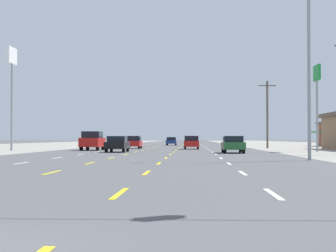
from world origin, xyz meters
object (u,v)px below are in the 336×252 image
at_px(suv_far_left_mid, 92,141).
at_px(pole_sign_right_row_1, 317,86).
at_px(sedan_far_right_nearest, 233,144).
at_px(hatchback_inner_left_far, 134,142).
at_px(sedan_inner_left_near, 117,144).
at_px(pole_sign_left_row_1, 12,71).
at_px(sedan_inner_right_farther, 192,141).
at_px(sedan_center_turn_farthest, 171,141).
at_px(hatchback_inner_right_midfar, 192,142).
at_px(streetlight_right_row_0, 303,56).

relative_size(suv_far_left_mid, pole_sign_right_row_1, 0.60).
height_order(sedan_far_right_nearest, hatchback_inner_left_far, hatchback_inner_left_far).
bearing_deg(sedan_inner_left_near, pole_sign_left_row_1, 154.87).
height_order(suv_far_left_mid, hatchback_inner_left_far, suv_far_left_mid).
height_order(sedan_inner_left_near, sedan_inner_right_farther, same).
height_order(sedan_far_right_nearest, suv_far_left_mid, suv_far_left_mid).
distance_m(sedan_center_turn_farthest, pole_sign_left_row_1, 45.61).
distance_m(hatchback_inner_right_midfar, hatchback_inner_left_far, 7.35).
bearing_deg(suv_far_left_mid, sedan_inner_right_farther, 71.13).
relative_size(sedan_far_right_nearest, suv_far_left_mid, 0.92).
bearing_deg(pole_sign_right_row_1, sedan_center_turn_farthest, 108.81).
xyz_separation_m(sedan_inner_left_near, suv_far_left_mid, (-3.62, 7.36, 0.27)).
bearing_deg(sedan_center_turn_farthest, sedan_inner_right_farther, -70.35).
xyz_separation_m(sedan_inner_left_near, hatchback_inner_left_far, (-0.22, 16.29, 0.03)).
xyz_separation_m(sedan_far_right_nearest, sedan_inner_left_near, (-10.30, 2.52, 0.00)).
bearing_deg(hatchback_inner_right_midfar, streetlight_right_row_0, -78.57).
bearing_deg(sedan_far_right_nearest, sedan_inner_right_farther, 94.99).
bearing_deg(sedan_inner_left_near, hatchback_inner_left_far, 90.76).
bearing_deg(sedan_inner_left_near, hatchback_inner_right_midfar, 64.14).
relative_size(hatchback_inner_right_midfar, pole_sign_left_row_1, 0.37).
relative_size(hatchback_inner_right_midfar, hatchback_inner_left_far, 1.00).
distance_m(pole_sign_left_row_1, pole_sign_right_row_1, 30.36).
distance_m(hatchback_inner_left_far, streetlight_right_row_0, 37.11).
xyz_separation_m(sedan_far_right_nearest, pole_sign_left_row_1, (-21.87, 7.95, 7.36)).
bearing_deg(suv_far_left_mid, hatchback_inner_right_midfar, 32.28).
bearing_deg(hatchback_inner_left_far, sedan_center_turn_farthest, 83.95).
distance_m(sedan_inner_right_farther, sedan_center_turn_farthest, 10.81).
distance_m(sedan_center_turn_farthest, streetlight_right_row_0, 66.86).
distance_m(sedan_far_right_nearest, sedan_center_turn_farthest, 50.99).
height_order(hatchback_inner_left_far, sedan_center_turn_farthest, hatchback_inner_left_far).
bearing_deg(pole_sign_left_row_1, streetlight_right_row_0, -43.34).
relative_size(suv_far_left_mid, hatchback_inner_right_midfar, 1.26).
relative_size(sedan_inner_left_near, hatchback_inner_right_midfar, 1.15).
relative_size(sedan_center_turn_farthest, pole_sign_right_row_1, 0.55).
bearing_deg(pole_sign_left_row_1, sedan_center_turn_farthest, 70.92).
bearing_deg(hatchback_inner_left_far, sedan_inner_right_farther, 71.98).
bearing_deg(sedan_inner_left_near, pole_sign_right_row_1, 7.89).
relative_size(hatchback_inner_left_far, pole_sign_right_row_1, 0.48).
relative_size(pole_sign_right_row_1, streetlight_right_row_0, 0.78).
xyz_separation_m(sedan_inner_right_farther, pole_sign_left_row_1, (-18.35, -32.35, 7.36)).
bearing_deg(streetlight_right_row_0, pole_sign_left_row_1, 136.66).
bearing_deg(hatchback_inner_left_far, pole_sign_right_row_1, -36.08).
bearing_deg(pole_sign_left_row_1, sedan_inner_right_farther, 60.45).
height_order(sedan_inner_left_near, pole_sign_right_row_1, pole_sign_right_row_1).
distance_m(sedan_inner_left_near, pole_sign_right_row_1, 19.56).
bearing_deg(sedan_inner_right_farther, pole_sign_right_row_1, -71.44).
bearing_deg(streetlight_right_row_0, sedan_inner_left_near, 126.31).
relative_size(hatchback_inner_right_midfar, streetlight_right_row_0, 0.37).
distance_m(sedan_far_right_nearest, hatchback_inner_left_far, 21.55).
xyz_separation_m(suv_far_left_mid, hatchback_inner_right_midfar, (10.36, 6.54, -0.24)).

